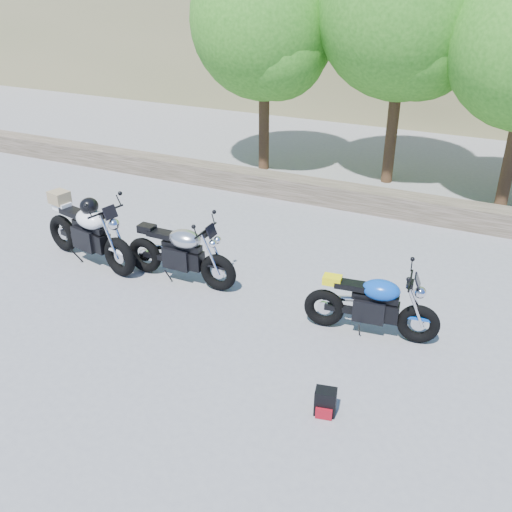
# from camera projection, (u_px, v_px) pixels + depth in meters

# --- Properties ---
(ground) EXTENTS (90.00, 90.00, 0.00)m
(ground) POSITION_uv_depth(u_px,v_px,m) (217.00, 323.00, 8.89)
(ground) COLOR gray
(ground) RESTS_ON ground
(stone_wall) EXTENTS (22.00, 0.55, 0.50)m
(stone_wall) POSITION_uv_depth(u_px,v_px,m) (331.00, 194.00, 13.21)
(stone_wall) COLOR #453E2E
(stone_wall) RESTS_ON ground
(tree_decid_left) EXTENTS (3.67, 3.67, 5.62)m
(tree_decid_left) POSITION_uv_depth(u_px,v_px,m) (267.00, 27.00, 13.90)
(tree_decid_left) COLOR #382314
(tree_decid_left) RESTS_ON ground
(tree_decid_mid) EXTENTS (4.08, 4.08, 6.24)m
(tree_decid_mid) POSITION_uv_depth(u_px,v_px,m) (409.00, 12.00, 12.78)
(tree_decid_mid) COLOR #382314
(tree_decid_mid) RESTS_ON ground
(silver_bike) EXTENTS (2.17, 0.69, 1.09)m
(silver_bike) POSITION_uv_depth(u_px,v_px,m) (181.00, 254.00, 9.84)
(silver_bike) COLOR black
(silver_bike) RESTS_ON ground
(white_bike) EXTENTS (2.36, 0.84, 1.32)m
(white_bike) POSITION_uv_depth(u_px,v_px,m) (88.00, 230.00, 10.42)
(white_bike) COLOR black
(white_bike) RESTS_ON ground
(blue_bike) EXTENTS (2.03, 0.64, 1.02)m
(blue_bike) POSITION_uv_depth(u_px,v_px,m) (372.00, 305.00, 8.41)
(blue_bike) COLOR black
(blue_bike) RESTS_ON ground
(backpack) EXTENTS (0.30, 0.27, 0.36)m
(backpack) POSITION_uv_depth(u_px,v_px,m) (325.00, 402.00, 7.02)
(backpack) COLOR black
(backpack) RESTS_ON ground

